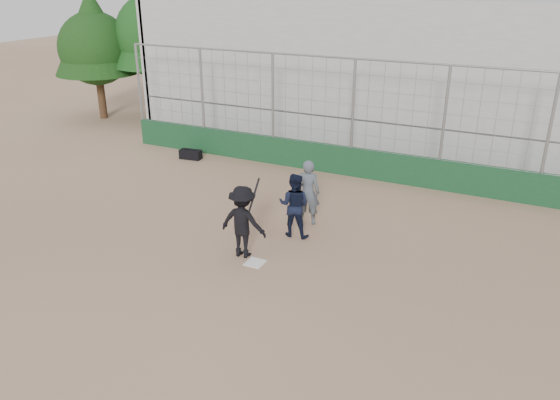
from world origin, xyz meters
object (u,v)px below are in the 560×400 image
at_px(batter_at_plate, 243,222).
at_px(equipment_bag, 191,154).
at_px(umpire, 308,195).
at_px(catcher_crouched, 294,216).

relative_size(batter_at_plate, equipment_bag, 2.30).
xyz_separation_m(batter_at_plate, umpire, (0.68, 2.43, -0.08)).
distance_m(catcher_crouched, umpire, 0.93).
relative_size(batter_at_plate, umpire, 1.17).
distance_m(catcher_crouched, equipment_bag, 7.61).
bearing_deg(batter_at_plate, equipment_bag, 133.88).
bearing_deg(catcher_crouched, umpire, 89.88).
xyz_separation_m(catcher_crouched, equipment_bag, (-6.27, 4.28, -0.42)).
xyz_separation_m(umpire, equipment_bag, (-6.28, 3.38, -0.67)).
xyz_separation_m(catcher_crouched, umpire, (0.00, 0.90, 0.25)).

